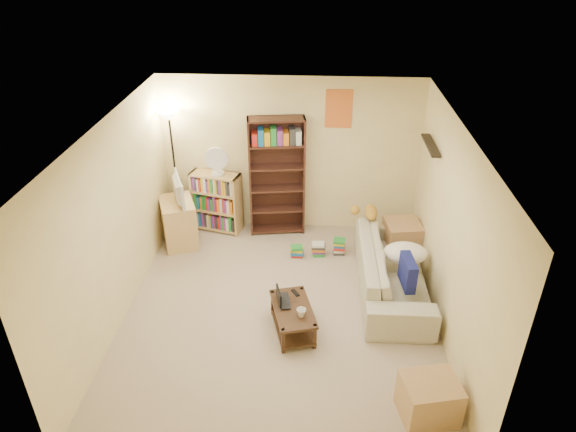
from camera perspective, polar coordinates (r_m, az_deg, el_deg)
The scene contains 19 objects.
room at distance 5.89m, azimuth -0.93°, elevation 1.59°, with size 4.50×4.54×2.52m.
sofa at distance 7.14m, azimuth 11.49°, elevation -5.79°, with size 0.88×2.22×0.65m, color beige.
navy_pillow at distance 6.61m, azimuth 13.16°, elevation -6.10°, with size 0.43×0.13×0.38m, color navy.
cream_blanket at distance 7.08m, azimuth 12.90°, elevation -4.03°, with size 0.60×0.43×0.26m, color white.
tabby_cat at distance 7.61m, azimuth 8.89°, elevation 0.48°, with size 0.51×0.18×0.18m.
coffee_table at distance 6.39m, azimuth 0.53°, elevation -11.10°, with size 0.64×0.89×0.36m.
laptop at distance 6.39m, azimuth 0.00°, elevation -9.38°, with size 0.27×0.36×0.03m, color black.
laptop_screen at distance 6.31m, azimuth -1.04°, elevation -8.85°, with size 0.01×0.27×0.18m, color white.
mug at distance 6.16m, azimuth 1.49°, elevation -10.69°, with size 0.13×0.13×0.10m, color white.
tv_remote at distance 6.52m, azimuth 0.83°, elevation -8.52°, with size 0.04×0.14×0.02m, color black.
tv_stand at distance 8.15m, azimuth -12.04°, elevation -0.71°, with size 0.48×0.68×0.73m, color tan.
television at distance 7.89m, azimuth -12.47°, elevation 2.86°, with size 0.35×0.70×0.41m, color black.
tall_bookshelf at distance 8.00m, azimuth -1.26°, elevation 4.65°, with size 0.90×0.41×1.93m.
short_bookshelf at distance 8.36m, azimuth -7.91°, elevation 1.57°, with size 0.83×0.50×1.00m.
desk_fan at distance 7.99m, azimuth -7.94°, elevation 6.06°, with size 0.36×0.20×0.46m.
floor_lamp at distance 8.06m, azimuth -12.86°, elevation 8.57°, with size 0.34×0.34×2.00m.
side_table at distance 7.87m, azimuth 12.50°, elevation -2.58°, with size 0.50×0.50×0.58m, color tan.
end_cabinet at distance 5.67m, azimuth 15.40°, elevation -19.02°, with size 0.55×0.46×0.46m, color tan.
book_stacks at distance 7.83m, azimuth 3.64°, elevation -3.63°, with size 0.84×0.27×0.25m.
Camera 1 is at (0.41, -5.18, 4.39)m, focal length 32.00 mm.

